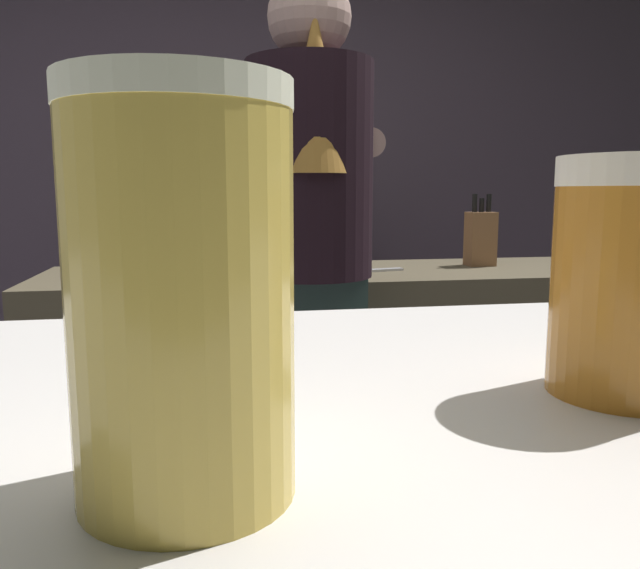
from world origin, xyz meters
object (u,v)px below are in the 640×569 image
object	(u,v)px
knife_block	(480,238)
pint_glass_near	(183,295)
bottle_soy	(224,178)
bottle_olive_oil	(315,178)
chefs_knife	(371,270)
bottle_hot_sauce	(309,177)
pint_glass_far	(630,277)
bartender	(310,254)
mixing_bowl	(187,267)

from	to	relation	value
knife_block	pint_glass_near	bearing A→B (deg)	-117.33
bottle_soy	bottle_olive_oil	distance (m)	0.50
chefs_knife	bottle_hot_sauce	world-z (taller)	bottle_hot_sauce
pint_glass_near	pint_glass_far	bearing A→B (deg)	17.76
knife_block	bottle_hot_sauce	world-z (taller)	bottle_hot_sauce
knife_block	chefs_knife	xyz separation A→B (m)	(-0.45, -0.10, -0.10)
pint_glass_far	bottle_soy	bearing A→B (deg)	92.74
pint_glass_far	bottle_olive_oil	xyz separation A→B (m)	(0.35, 3.03, 0.12)
bartender	bottle_olive_oil	xyz separation A→B (m)	(0.30, 1.66, 0.24)
knife_block	chefs_knife	world-z (taller)	knife_block
chefs_knife	pint_glass_near	xyz separation A→B (m)	(-0.56, -1.85, 0.23)
knife_block	bottle_olive_oil	bearing A→B (deg)	110.41
pint_glass_far	bottle_olive_oil	distance (m)	3.06
knife_block	bottle_olive_oil	xyz separation A→B (m)	(-0.43, 1.16, 0.25)
bartender	mixing_bowl	world-z (taller)	bartender
knife_block	bottle_soy	world-z (taller)	bottle_soy
mixing_bowl	pint_glass_far	size ratio (longest dim) A/B	1.56
pint_glass_far	knife_block	bearing A→B (deg)	67.54
pint_glass_near	bottle_soy	world-z (taller)	bottle_soy
mixing_bowl	bartender	bearing A→B (deg)	-51.30
mixing_bowl	bottle_soy	distance (m)	1.17
knife_block	bottle_hot_sauce	distance (m)	1.14
pint_glass_near	bottle_soy	size ratio (longest dim) A/B	0.62
chefs_knife	bottle_hot_sauce	size ratio (longest dim) A/B	0.91
bartender	bottle_hot_sauce	world-z (taller)	bartender
pint_glass_near	bottle_olive_oil	size ratio (longest dim) A/B	0.57
chefs_knife	bottle_soy	bearing A→B (deg)	100.84
knife_block	mixing_bowl	xyz separation A→B (m)	(-1.07, -0.08, -0.08)
mixing_bowl	chefs_knife	bearing A→B (deg)	-2.42
mixing_bowl	chefs_knife	world-z (taller)	mixing_bowl
bartender	pint_glass_near	bearing A→B (deg)	170.21
mixing_bowl	bottle_hot_sauce	xyz separation A→B (m)	(0.59, 1.07, 0.32)
bartender	pint_glass_far	size ratio (longest dim) A/B	13.37
mixing_bowl	bottle_olive_oil	world-z (taller)	bottle_olive_oil
bartender	chefs_knife	size ratio (longest dim) A/B	7.19
bottle_soy	bottle_olive_oil	xyz separation A→B (m)	(0.49, 0.12, 0.01)
mixing_bowl	pint_glass_near	xyz separation A→B (m)	(0.06, -1.88, 0.21)
pint_glass_far	bartender	bearing A→B (deg)	87.99
chefs_knife	bottle_soy	world-z (taller)	bottle_soy
pint_glass_far	bottle_soy	size ratio (longest dim) A/B	0.54
bartender	knife_block	world-z (taller)	bartender
knife_block	bottle_soy	distance (m)	1.40
chefs_knife	bottle_hot_sauce	distance (m)	1.16
mixing_bowl	pint_glass_near	world-z (taller)	pint_glass_near
mixing_bowl	bottle_olive_oil	xyz separation A→B (m)	(0.64, 1.23, 0.32)
pint_glass_near	bottle_hot_sauce	size ratio (longest dim) A/B	0.56
pint_glass_far	pint_glass_near	bearing A→B (deg)	-162.24
mixing_bowl	pint_glass_far	bearing A→B (deg)	-80.64
knife_block	chefs_knife	distance (m)	0.47
pint_glass_far	bottle_olive_oil	bearing A→B (deg)	83.49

